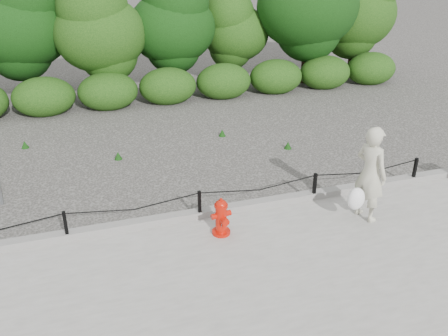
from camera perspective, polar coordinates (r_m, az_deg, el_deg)
name	(u,v)px	position (r m, az deg, el deg)	size (l,w,h in m)	color
ground	(200,221)	(9.47, -2.91, -6.42)	(90.00, 90.00, 0.00)	#2D2B28
sidewalk	(232,282)	(7.89, 1.01, -13.55)	(14.00, 4.00, 0.08)	gray
curb	(199,214)	(9.44, -3.01, -5.49)	(14.00, 0.22, 0.14)	slate
chain_barrier	(199,201)	(9.24, -2.97, -4.02)	(10.06, 0.06, 0.60)	black
treeline	(165,18)	(17.18, -7.06, 17.46)	(20.25, 3.92, 5.20)	black
fire_hydrant	(221,217)	(8.76, -0.33, -5.95)	(0.40, 0.41, 0.74)	#B91306
pedestrian	(369,175)	(9.41, 17.10, -0.85)	(0.84, 0.79, 1.90)	#BCB9A1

